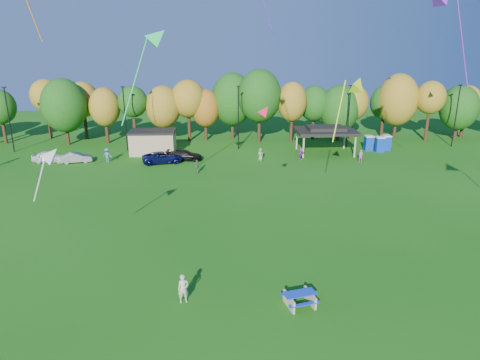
{
  "coord_description": "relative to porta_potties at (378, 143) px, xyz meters",
  "views": [
    {
      "loc": [
        -0.88,
        -20.85,
        14.65
      ],
      "look_at": [
        0.5,
        6.0,
        6.08
      ],
      "focal_mm": 32.0,
      "sensor_mm": 36.0,
      "label": 1
    }
  ],
  "objects": [
    {
      "name": "picnic_table",
      "position": [
        -18.23,
        -37.24,
        -0.63
      ],
      "size": [
        2.2,
        1.96,
        0.81
      ],
      "rotation": [
        0.0,
        0.0,
        0.25
      ],
      "color": "tan",
      "rests_on": "ground"
    },
    {
      "name": "kite_1",
      "position": [
        -27.08,
        -26.21,
        13.97
      ],
      "size": [
        4.38,
        1.97,
        7.45
      ],
      "color": "#1BCB54"
    },
    {
      "name": "far_person_1",
      "position": [
        -4.37,
        -5.79,
        -0.31
      ],
      "size": [
        0.58,
        0.39,
        1.57
      ],
      "primitive_type": "imported",
      "rotation": [
        0.0,
        0.0,
        0.03
      ],
      "color": "#B455A4",
      "rests_on": "ground"
    },
    {
      "name": "car_a",
      "position": [
        -44.74,
        -3.93,
        -0.37
      ],
      "size": [
        4.32,
        1.83,
        1.46
      ],
      "primitive_type": "imported",
      "rotation": [
        0.0,
        0.0,
        1.54
      ],
      "color": "white",
      "rests_on": "ground"
    },
    {
      "name": "utility_building",
      "position": [
        -31.95,
        0.1,
        0.54
      ],
      "size": [
        6.3,
        4.3,
        3.25
      ],
      "color": "tan",
      "rests_on": "ground"
    },
    {
      "name": "lamp_posts",
      "position": [
        -19.95,
        2.1,
        3.8
      ],
      "size": [
        64.5,
        0.25,
        9.09
      ],
      "color": "black",
      "rests_on": "ground"
    },
    {
      "name": "pavilion",
      "position": [
        -7.95,
        -0.9,
        2.13
      ],
      "size": [
        8.2,
        6.2,
        3.77
      ],
      "color": "tan",
      "rests_on": "ground"
    },
    {
      "name": "kite_13",
      "position": [
        -12.28,
        -26.27,
        10.64
      ],
      "size": [
        2.62,
        3.01,
        5.51
      ],
      "color": "#CBF219"
    },
    {
      "name": "kite_5",
      "position": [
        -32.17,
        -35.05,
        7.6
      ],
      "size": [
        2.16,
        1.12,
        3.42
      ],
      "color": "#AEAEAE"
    },
    {
      "name": "kite_14",
      "position": [
        -19.49,
        -28.3,
        8.99
      ],
      "size": [
        1.27,
        1.06,
        1.09
      ],
      "color": "#F80D37"
    },
    {
      "name": "tree_line",
      "position": [
        -22.98,
        7.62,
        4.82
      ],
      "size": [
        93.57,
        10.55,
        11.15
      ],
      "color": "black",
      "rests_on": "ground"
    },
    {
      "name": "car_b",
      "position": [
        -41.24,
        -4.29,
        -0.45
      ],
      "size": [
        4.14,
        2.3,
        1.29
      ],
      "primitive_type": "imported",
      "rotation": [
        0.0,
        0.0,
        1.82
      ],
      "color": "#97979C",
      "rests_on": "ground"
    },
    {
      "name": "car_d",
      "position": [
        -27.35,
        -3.86,
        -0.42
      ],
      "size": [
        4.83,
        2.31,
        1.36
      ],
      "primitive_type": "imported",
      "rotation": [
        0.0,
        0.0,
        1.48
      ],
      "color": "black",
      "rests_on": "ground"
    },
    {
      "name": "far_person_2",
      "position": [
        -17.36,
        -4.5,
        -0.27
      ],
      "size": [
        0.95,
        0.94,
        1.65
      ],
      "primitive_type": "imported",
      "rotation": [
        0.0,
        0.0,
        5.53
      ],
      "color": "#6D8E61",
      "rests_on": "ground"
    },
    {
      "name": "far_person_0",
      "position": [
        -12.01,
        -4.47,
        -0.27
      ],
      "size": [
        1.22,
        1.57,
        1.66
      ],
      "primitive_type": "imported",
      "rotation": [
        0.0,
        0.0,
        1.03
      ],
      "color": "purple",
      "rests_on": "ground"
    },
    {
      "name": "far_person_3",
      "position": [
        -37.23,
        -4.34,
        -0.17
      ],
      "size": [
        1.32,
        0.94,
        1.86
      ],
      "primitive_type": "imported",
      "rotation": [
        0.0,
        0.0,
        2.92
      ],
      "color": "#456A99",
      "rests_on": "ground"
    },
    {
      "name": "car_c",
      "position": [
        -30.03,
        -5.07,
        -0.37
      ],
      "size": [
        5.68,
        3.61,
        1.46
      ],
      "primitive_type": "imported",
      "rotation": [
        0.0,
        0.0,
        1.81
      ],
      "color": "#0B0F43",
      "rests_on": "ground"
    },
    {
      "name": "kite_flyer",
      "position": [
        -25.05,
        -36.56,
        -0.2
      ],
      "size": [
        0.73,
        0.56,
        1.79
      ],
      "primitive_type": "imported",
      "rotation": [
        0.0,
        0.0,
        0.22
      ],
      "color": "beige",
      "rests_on": "ground"
    },
    {
      "name": "porta_potties",
      "position": [
        0.0,
        0.0,
        0.0
      ],
      "size": [
        3.75,
        2.03,
        2.18
      ],
      "color": "#0D36AA",
      "rests_on": "ground"
    },
    {
      "name": "ground",
      "position": [
        -21.95,
        -37.9,
        -1.1
      ],
      "size": [
        160.0,
        160.0,
        0.0
      ],
      "primitive_type": "plane",
      "color": "#19600F",
      "rests_on": "ground"
    },
    {
      "name": "far_person_4",
      "position": [
        -25.44,
        -9.98,
        -0.27
      ],
      "size": [
        0.57,
        1.02,
        1.65
      ],
      "primitive_type": "imported",
      "rotation": [
        0.0,
        0.0,
        4.89
      ],
      "color": "#4B6E43",
      "rests_on": "ground"
    }
  ]
}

